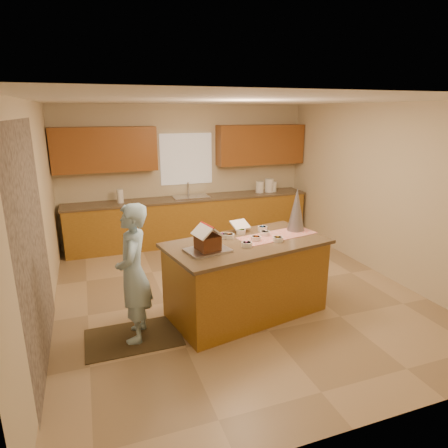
{
  "coord_description": "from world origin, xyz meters",
  "views": [
    {
      "loc": [
        -1.91,
        -4.87,
        2.57
      ],
      "look_at": [
        -0.1,
        0.2,
        1.0
      ],
      "focal_mm": 31.12,
      "sensor_mm": 36.0,
      "label": 1
    }
  ],
  "objects_px": {
    "tinsel_tree": "(296,210)",
    "boy": "(133,273)",
    "gingerbread_house": "(207,240)",
    "island_base": "(246,279)"
  },
  "relations": [
    {
      "from": "tinsel_tree",
      "to": "boy",
      "type": "xyz_separation_m",
      "value": [
        -2.25,
        -0.33,
        -0.47
      ]
    },
    {
      "from": "tinsel_tree",
      "to": "gingerbread_house",
      "type": "relative_size",
      "value": 1.68
    },
    {
      "from": "gingerbread_house",
      "to": "tinsel_tree",
      "type": "bearing_deg",
      "value": 15.32
    },
    {
      "from": "island_base",
      "to": "gingerbread_house",
      "type": "height_order",
      "value": "gingerbread_house"
    },
    {
      "from": "island_base",
      "to": "tinsel_tree",
      "type": "bearing_deg",
      "value": 3.67
    },
    {
      "from": "island_base",
      "to": "gingerbread_house",
      "type": "relative_size",
      "value": 5.5
    },
    {
      "from": "island_base",
      "to": "boy",
      "type": "height_order",
      "value": "boy"
    },
    {
      "from": "tinsel_tree",
      "to": "island_base",
      "type": "bearing_deg",
      "value": -165.31
    },
    {
      "from": "island_base",
      "to": "gingerbread_house",
      "type": "xyz_separation_m",
      "value": [
        -0.57,
        -0.17,
        0.66
      ]
    },
    {
      "from": "boy",
      "to": "gingerbread_house",
      "type": "xyz_separation_m",
      "value": [
        0.86,
        -0.05,
        0.31
      ]
    }
  ]
}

